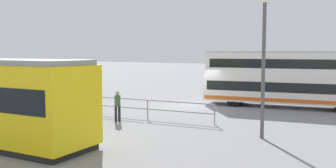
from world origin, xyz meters
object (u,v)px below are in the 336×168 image
at_px(double_decker_bus, 291,79).
at_px(info_sign, 88,87).
at_px(street_lamp, 264,54).
at_px(pedestrian_near_railing, 78,95).
at_px(pedestrian_crossing, 117,104).

bearing_deg(double_decker_bus, info_sign, 42.57).
relative_size(info_sign, street_lamp, 0.38).
relative_size(pedestrian_near_railing, pedestrian_crossing, 1.07).
distance_m(double_decker_bus, info_sign, 13.23).
bearing_deg(pedestrian_crossing, street_lamp, -178.66).
distance_m(double_decker_bus, street_lamp, 9.93).
bearing_deg(pedestrian_crossing, info_sign, -18.07).
bearing_deg(info_sign, pedestrian_crossing, 161.93).
height_order(pedestrian_near_railing, info_sign, info_sign).
xyz_separation_m(double_decker_bus, pedestrian_crossing, (6.79, 9.91, -0.97)).
relative_size(pedestrian_crossing, street_lamp, 0.27).
bearing_deg(double_decker_bus, pedestrian_near_railing, 38.64).
height_order(double_decker_bus, info_sign, double_decker_bus).
xyz_separation_m(double_decker_bus, info_sign, (9.74, 8.95, -0.30)).
bearing_deg(info_sign, pedestrian_near_railing, -13.90).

